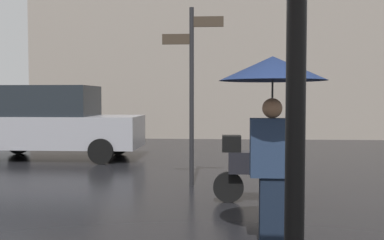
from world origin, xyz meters
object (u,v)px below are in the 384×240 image
object	(u,v)px
parked_scooter	(255,166)
parked_car_left	(53,122)
pedestrian_with_umbrella	(272,91)
street_signpost	(192,79)

from	to	relation	value
parked_scooter	parked_car_left	world-z (taller)	parked_car_left
pedestrian_with_umbrella	parked_scooter	distance (m)	2.31
parked_scooter	pedestrian_with_umbrella	bearing A→B (deg)	-103.47
pedestrian_with_umbrella	parked_car_left	size ratio (longest dim) A/B	0.46
pedestrian_with_umbrella	street_signpost	size ratio (longest dim) A/B	0.63
pedestrian_with_umbrella	parked_car_left	bearing A→B (deg)	-79.33
parked_car_left	pedestrian_with_umbrella	bearing A→B (deg)	-56.78
pedestrian_with_umbrella	parked_scooter	size ratio (longest dim) A/B	1.51
pedestrian_with_umbrella	parked_scooter	xyz separation A→B (m)	(-0.03, 2.03, -1.09)
pedestrian_with_umbrella	parked_scooter	world-z (taller)	pedestrian_with_umbrella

